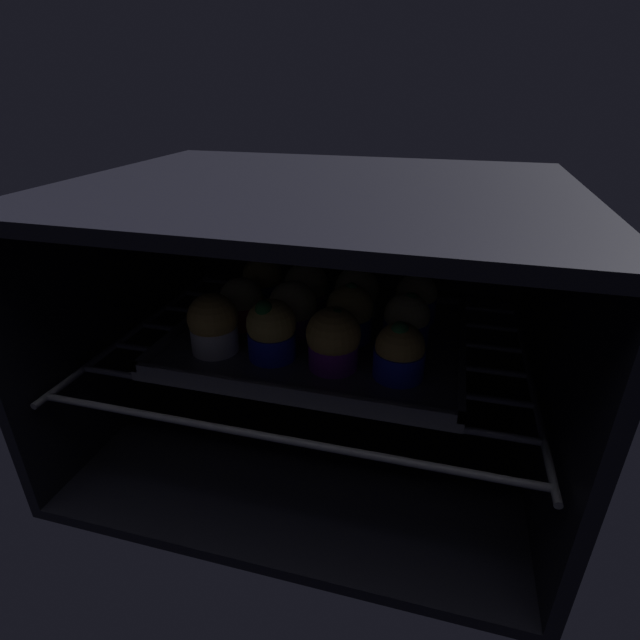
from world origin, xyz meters
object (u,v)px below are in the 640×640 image
muffin_row0_col2 (333,339)px  muffin_row1_col0 (242,304)px  muffin_row0_col0 (213,324)px  muffin_row2_col2 (357,293)px  baking_tray (320,337)px  muffin_row2_col3 (416,299)px  muffin_row0_col1 (271,330)px  muffin_row1_col3 (406,321)px  muffin_row2_col0 (263,281)px  muffin_row2_col1 (306,288)px  muffin_row1_col1 (293,309)px  muffin_row0_col3 (399,353)px  muffin_row1_col2 (350,314)px

muffin_row0_col2 → muffin_row1_col0: size_ratio=1.11×
muffin_row0_col0 → muffin_row2_col2: bearing=45.0°
baking_tray → muffin_row2_col3: 14.88cm
muffin_row0_col1 → muffin_row1_col3: (15.56, 7.87, -0.46)cm
muffin_row0_col1 → muffin_row2_col0: (-7.14, 15.62, -0.33)cm
muffin_row0_col2 → muffin_row1_col0: 16.88cm
muffin_row1_col0 → muffin_row2_col3: same height
baking_tray → muffin_row1_col3: bearing=1.9°
muffin_row0_col0 → muffin_row2_col0: muffin_row0_col0 is taller
muffin_row1_col0 → muffin_row2_col1: 10.37cm
muffin_row2_col1 → muffin_row1_col1: bearing=-86.7°
muffin_row2_col0 → muffin_row2_col1: bearing=-4.8°
muffin_row0_col0 → muffin_row2_col3: bearing=34.0°
muffin_row1_col1 → muffin_row1_col3: 15.17cm
muffin_row0_col2 → muffin_row0_col3: (7.78, -0.05, -0.58)cm
baking_tray → muffin_row2_col1: 9.41cm
muffin_row0_col2 → muffin_row1_col1: size_ratio=1.05×
muffin_row0_col3 → muffin_row2_col1: size_ratio=1.00×
muffin_row1_col3 → muffin_row2_col1: size_ratio=1.00×
muffin_row1_col3 → muffin_row2_col0: muffin_row2_col0 is taller
muffin_row0_col1 → muffin_row1_col3: bearing=26.8°
muffin_row0_col2 → muffin_row2_col3: bearing=62.6°
muffin_row2_col3 → muffin_row1_col1: bearing=-151.9°
muffin_row2_col0 → muffin_row2_col3: size_ratio=1.07×
muffin_row1_col2 → muffin_row1_col1: bearing=-179.9°
muffin_row0_col1 → muffin_row1_col0: 10.35cm
muffin_row0_col2 → muffin_row1_col3: 11.23cm
muffin_row0_col0 → muffin_row1_col1: 11.01cm
muffin_row0_col1 → muffin_row1_col2: bearing=41.5°
muffin_row0_col2 → muffin_row2_col2: bearing=90.8°
baking_tray → muffin_row2_col1: size_ratio=5.35×
baking_tray → muffin_row2_col3: (11.95, 8.11, 3.57)cm
muffin_row0_col0 → muffin_row1_col0: 7.82cm
muffin_row0_col1 → muffin_row1_col2: size_ratio=1.03×
muffin_row0_col1 → muffin_row1_col2: muffin_row0_col1 is taller
muffin_row0_col2 → muffin_row1_col2: muffin_row1_col2 is taller
baking_tray → muffin_row1_col2: (4.10, -0.23, 4.10)cm
muffin_row0_col0 → muffin_row2_col2: muffin_row0_col0 is taller
muffin_row0_col0 → muffin_row1_col2: (15.79, 7.59, -0.15)cm
muffin_row0_col3 → muffin_row0_col2: bearing=179.6°
muffin_row2_col3 → muffin_row0_col1: bearing=-135.8°
baking_tray → muffin_row2_col1: bearing=119.0°
muffin_row0_col2 → muffin_row1_col2: bearing=87.2°
muffin_row0_col1 → muffin_row0_col0: bearing=-177.6°
muffin_row2_col3 → muffin_row2_col1: bearing=-177.9°
muffin_row2_col1 → muffin_row0_col2: bearing=-62.7°
muffin_row1_col2 → muffin_row0_col1: bearing=-138.5°
baking_tray → muffin_row1_col0: 11.85cm
muffin_row0_col2 → muffin_row2_col2: muffin_row0_col2 is taller
muffin_row1_col0 → muffin_row0_col0: bearing=-93.1°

